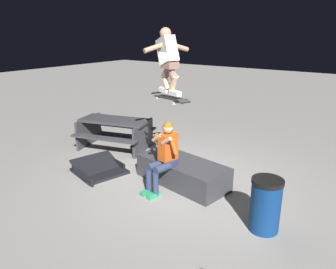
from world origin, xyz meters
name	(u,v)px	position (x,y,z in m)	size (l,w,h in m)	color
ground_plane	(181,182)	(0.00, 0.00, 0.00)	(40.00, 40.00, 0.00)	gray
ledge_box_main	(182,172)	(-0.05, 0.01, 0.23)	(1.82, 0.79, 0.46)	#38383D
person_sitting_on_ledge	(164,154)	(0.08, 0.45, 0.71)	(0.60, 0.78, 1.30)	#2D3856
skateboard	(170,98)	(0.11, 0.23, 1.71)	(1.02, 0.59, 0.13)	black
skater_airborne	(168,58)	(0.16, 0.20, 2.39)	(0.63, 0.84, 1.12)	white
kicker_ramp	(100,170)	(1.64, 0.61, 0.06)	(1.15, 1.15, 0.34)	black
picnic_table_back	(115,129)	(2.42, -0.68, 0.50)	(2.00, 1.75, 0.75)	#38383D
trash_bin	(265,205)	(-1.88, 0.62, 0.41)	(0.46, 0.46, 0.82)	navy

